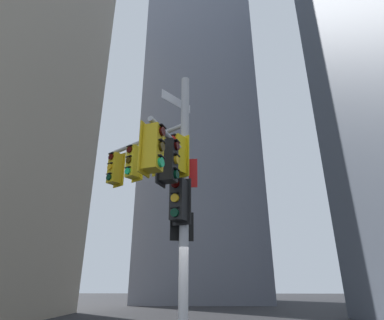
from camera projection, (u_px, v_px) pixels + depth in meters
name	position (u px, v px, depth m)	size (l,w,h in m)	color
building_mid_block	(200.00, 97.00, 40.62)	(12.50, 12.50, 49.17)	slate
signal_pole_assembly	(161.00, 174.00, 8.07)	(3.03, 3.97, 7.29)	#B2B2B5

